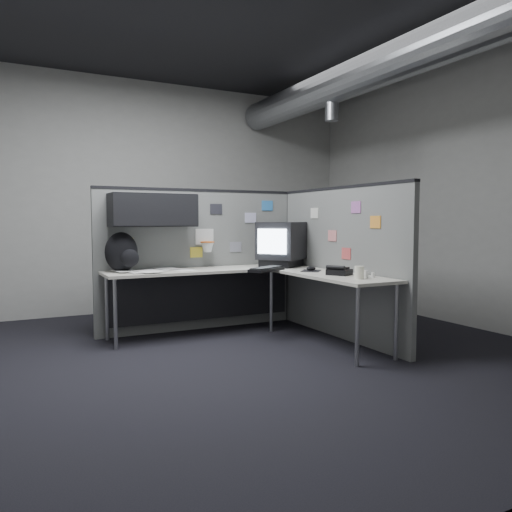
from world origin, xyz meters
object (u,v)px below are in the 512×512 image
monitor (281,244)px  keyboard (267,269)px  backpack (122,253)px  phone (339,271)px  desk (240,281)px

monitor → keyboard: (-0.39, -0.37, -0.25)m
keyboard → backpack: 1.52m
keyboard → phone: 0.81m
backpack → desk: bearing=-23.3°
desk → keyboard: keyboard is taller
desk → keyboard: bearing=-45.5°
backpack → phone: bearing=-40.2°
phone → monitor: bearing=73.8°
desk → keyboard: 0.33m
monitor → phone: (0.05, -1.05, -0.23)m
backpack → keyboard: bearing=-28.5°
desk → backpack: 1.28m
desk → keyboard: size_ratio=4.64×
keyboard → backpack: (-1.39, 0.59, 0.18)m
desk → phone: size_ratio=8.44×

